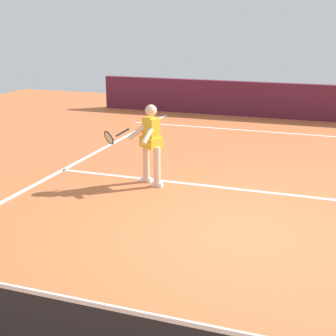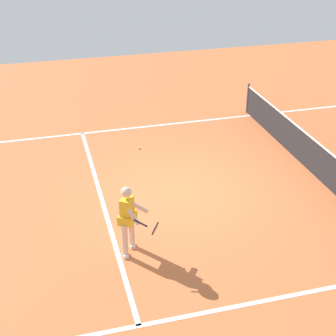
% 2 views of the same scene
% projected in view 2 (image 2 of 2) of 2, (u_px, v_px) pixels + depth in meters
% --- Properties ---
extents(ground_plane, '(24.89, 24.89, 0.00)m').
position_uv_depth(ground_plane, '(180.00, 191.00, 12.84)').
color(ground_plane, '#C66638').
extents(service_line_marking, '(8.34, 0.10, 0.01)m').
position_uv_depth(service_line_marking, '(103.00, 202.00, 12.39)').
color(service_line_marking, white).
rests_on(service_line_marking, ground).
extents(sideline_left_marking, '(0.10, 17.14, 0.01)m').
position_uv_depth(sideline_left_marking, '(144.00, 127.00, 16.38)').
color(sideline_left_marking, white).
rests_on(sideline_left_marking, ground).
extents(sideline_right_marking, '(0.10, 17.14, 0.01)m').
position_uv_depth(sideline_right_marking, '(244.00, 305.00, 9.29)').
color(sideline_right_marking, white).
rests_on(sideline_right_marking, ground).
extents(court_net, '(9.02, 0.08, 1.03)m').
position_uv_depth(court_net, '(314.00, 157.00, 13.45)').
color(court_net, '#4C4C51').
rests_on(court_net, ground).
extents(tennis_player, '(1.08, 0.77, 1.55)m').
position_uv_depth(tennis_player, '(129.00, 218.00, 10.28)').
color(tennis_player, beige).
rests_on(tennis_player, ground).
extents(tennis_ball_near, '(0.07, 0.07, 0.07)m').
position_uv_depth(tennis_ball_near, '(139.00, 148.00, 14.96)').
color(tennis_ball_near, '#D1E533').
rests_on(tennis_ball_near, ground).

